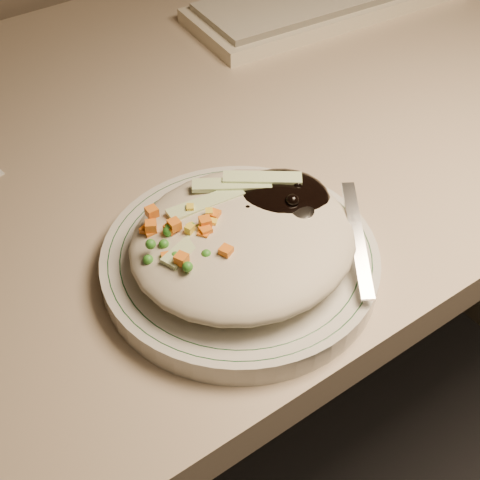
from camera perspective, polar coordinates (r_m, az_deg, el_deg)
desk at (r=0.88m, az=-4.48°, el=-0.79°), size 1.40×0.70×0.74m
plate at (r=0.57m, az=0.00°, el=-1.85°), size 0.24×0.24×0.02m
plate_rim at (r=0.57m, az=-0.00°, el=-1.16°), size 0.23×0.23×0.00m
meal at (r=0.55m, az=0.41°, el=0.55°), size 0.21×0.19×0.05m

